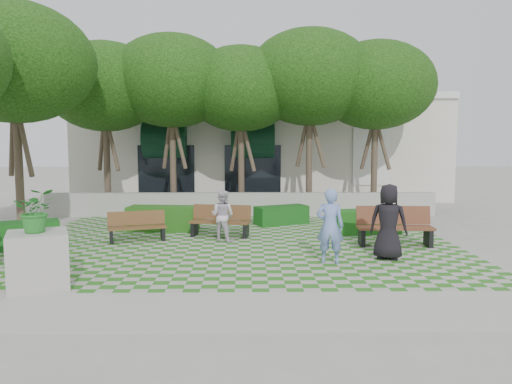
{
  "coord_description": "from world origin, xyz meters",
  "views": [
    {
      "loc": [
        0.25,
        -12.92,
        2.85
      ],
      "look_at": [
        0.5,
        1.5,
        1.4
      ],
      "focal_mm": 35.0,
      "sensor_mm": 36.0,
      "label": 1
    }
  ],
  "objects_px": {
    "hedge_midright": "(281,215)",
    "person_dark": "(388,222)",
    "person_white": "(223,216)",
    "hedge_midleft": "(163,218)",
    "hedge_east": "(365,222)",
    "hedge_west": "(18,235)",
    "person_blue": "(330,226)",
    "bench_mid": "(220,221)",
    "bench_east": "(394,227)",
    "planter_front": "(38,248)",
    "bench_west": "(137,227)"
  },
  "relations": [
    {
      "from": "bench_east",
      "to": "hedge_east",
      "type": "height_order",
      "value": "bench_east"
    },
    {
      "from": "hedge_midright",
      "to": "person_dark",
      "type": "relative_size",
      "value": 0.99
    },
    {
      "from": "hedge_midright",
      "to": "planter_front",
      "type": "bearing_deg",
      "value": -125.23
    },
    {
      "from": "hedge_east",
      "to": "person_blue",
      "type": "distance_m",
      "value": 4.24
    },
    {
      "from": "bench_east",
      "to": "person_dark",
      "type": "xyz_separation_m",
      "value": [
        -0.64,
        -1.62,
        0.41
      ]
    },
    {
      "from": "bench_east",
      "to": "bench_mid",
      "type": "distance_m",
      "value": 5.08
    },
    {
      "from": "hedge_midright",
      "to": "person_blue",
      "type": "xyz_separation_m",
      "value": [
        0.76,
        -5.6,
        0.57
      ]
    },
    {
      "from": "bench_west",
      "to": "person_dark",
      "type": "relative_size",
      "value": 0.93
    },
    {
      "from": "bench_mid",
      "to": "person_white",
      "type": "height_order",
      "value": "person_white"
    },
    {
      "from": "hedge_east",
      "to": "hedge_west",
      "type": "distance_m",
      "value": 10.05
    },
    {
      "from": "person_blue",
      "to": "bench_mid",
      "type": "bearing_deg",
      "value": -39.71
    },
    {
      "from": "hedge_east",
      "to": "person_dark",
      "type": "relative_size",
      "value": 1.13
    },
    {
      "from": "hedge_midright",
      "to": "planter_front",
      "type": "xyz_separation_m",
      "value": [
        -5.28,
        -7.48,
        0.48
      ]
    },
    {
      "from": "hedge_midright",
      "to": "person_white",
      "type": "xyz_separation_m",
      "value": [
        -1.9,
        -2.92,
        0.42
      ]
    },
    {
      "from": "hedge_midright",
      "to": "planter_front",
      "type": "relative_size",
      "value": 0.93
    },
    {
      "from": "hedge_east",
      "to": "planter_front",
      "type": "xyz_separation_m",
      "value": [
        -7.79,
        -5.7,
        0.43
      ]
    },
    {
      "from": "hedge_east",
      "to": "person_blue",
      "type": "xyz_separation_m",
      "value": [
        -1.75,
        -3.82,
        0.52
      ]
    },
    {
      "from": "planter_front",
      "to": "hedge_midleft",
      "type": "bearing_deg",
      "value": 77.8
    },
    {
      "from": "bench_mid",
      "to": "bench_west",
      "type": "distance_m",
      "value": 2.47
    },
    {
      "from": "hedge_midleft",
      "to": "hedge_west",
      "type": "relative_size",
      "value": 1.09
    },
    {
      "from": "person_dark",
      "to": "person_white",
      "type": "distance_m",
      "value": 4.74
    },
    {
      "from": "hedge_west",
      "to": "planter_front",
      "type": "distance_m",
      "value": 4.19
    },
    {
      "from": "hedge_west",
      "to": "planter_front",
      "type": "relative_size",
      "value": 1.05
    },
    {
      "from": "bench_east",
      "to": "hedge_west",
      "type": "bearing_deg",
      "value": -175.47
    },
    {
      "from": "bench_east",
      "to": "hedge_east",
      "type": "bearing_deg",
      "value": 104.61
    },
    {
      "from": "bench_east",
      "to": "bench_mid",
      "type": "xyz_separation_m",
      "value": [
        -4.87,
        1.42,
        -0.06
      ]
    },
    {
      "from": "person_blue",
      "to": "hedge_midright",
      "type": "bearing_deg",
      "value": -70.98
    },
    {
      "from": "bench_mid",
      "to": "hedge_west",
      "type": "distance_m",
      "value": 5.58
    },
    {
      "from": "bench_mid",
      "to": "hedge_east",
      "type": "distance_m",
      "value": 4.52
    },
    {
      "from": "hedge_west",
      "to": "person_blue",
      "type": "bearing_deg",
      "value": -12.25
    },
    {
      "from": "person_dark",
      "to": "person_white",
      "type": "xyz_separation_m",
      "value": [
        -4.14,
        2.31,
        -0.19
      ]
    },
    {
      "from": "person_dark",
      "to": "person_blue",
      "type": "bearing_deg",
      "value": 36.06
    },
    {
      "from": "hedge_midright",
      "to": "person_blue",
      "type": "distance_m",
      "value": 5.68
    },
    {
      "from": "person_white",
      "to": "hedge_midleft",
      "type": "bearing_deg",
      "value": -15.73
    },
    {
      "from": "bench_west",
      "to": "person_white",
      "type": "distance_m",
      "value": 2.49
    },
    {
      "from": "hedge_west",
      "to": "hedge_midleft",
      "type": "bearing_deg",
      "value": 38.38
    },
    {
      "from": "hedge_midright",
      "to": "hedge_west",
      "type": "xyz_separation_m",
      "value": [
        -7.33,
        -3.85,
        0.04
      ]
    },
    {
      "from": "hedge_east",
      "to": "hedge_west",
      "type": "xyz_separation_m",
      "value": [
        -9.83,
        -2.07,
        -0.01
      ]
    },
    {
      "from": "bench_west",
      "to": "hedge_midright",
      "type": "distance_m",
      "value": 5.23
    },
    {
      "from": "bench_west",
      "to": "planter_front",
      "type": "relative_size",
      "value": 0.88
    },
    {
      "from": "hedge_midleft",
      "to": "person_white",
      "type": "bearing_deg",
      "value": -41.44
    },
    {
      "from": "bench_east",
      "to": "hedge_west",
      "type": "height_order",
      "value": "bench_east"
    },
    {
      "from": "bench_mid",
      "to": "person_blue",
      "type": "relative_size",
      "value": 1.06
    },
    {
      "from": "planter_front",
      "to": "person_dark",
      "type": "bearing_deg",
      "value": 16.64
    },
    {
      "from": "hedge_midleft",
      "to": "hedge_west",
      "type": "distance_m",
      "value": 4.36
    },
    {
      "from": "person_blue",
      "to": "person_white",
      "type": "distance_m",
      "value": 3.78
    },
    {
      "from": "hedge_midright",
      "to": "person_blue",
      "type": "height_order",
      "value": "person_blue"
    },
    {
      "from": "hedge_east",
      "to": "hedge_midleft",
      "type": "height_order",
      "value": "hedge_midleft"
    },
    {
      "from": "bench_east",
      "to": "person_white",
      "type": "relative_size",
      "value": 1.41
    },
    {
      "from": "person_dark",
      "to": "person_white",
      "type": "bearing_deg",
      "value": -7.2
    }
  ]
}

